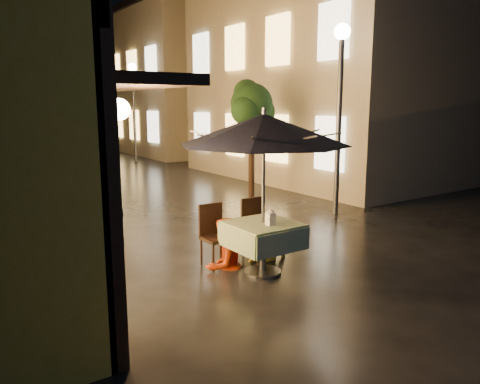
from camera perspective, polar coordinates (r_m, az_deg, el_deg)
ground at (r=7.71m, az=6.62°, el=-8.37°), size 90.00×90.00×0.00m
east_building_near at (r=17.19m, az=11.61°, el=13.47°), size 7.30×9.30×6.80m
east_building_far at (r=26.52m, az=-7.01°, el=13.08°), size 7.30×10.30×7.30m
street_tree at (r=12.33m, az=1.47°, el=10.27°), size 1.43×1.20×3.15m
streetlamp_near at (r=10.82m, az=12.12°, el=12.62°), size 0.36×0.36×4.23m
streetlamp_far at (r=20.98m, az=-12.89°, el=11.53°), size 0.36×0.36×4.23m
cafe_table at (r=6.98m, az=2.81°, el=-5.30°), size 0.99×0.99×0.78m
patio_umbrella at (r=6.72m, az=2.93°, el=7.61°), size 2.49×2.49×2.46m
cafe_chair_left at (r=7.36m, az=-3.18°, el=-4.85°), size 0.42×0.42×0.97m
cafe_chair_right at (r=7.79m, az=1.86°, el=-3.96°), size 0.42×0.42×0.97m
table_lantern at (r=6.76m, az=3.72°, el=-2.93°), size 0.16×0.16×0.25m
person_orange at (r=7.20m, az=-2.02°, el=-3.38°), size 0.87×0.76×1.51m
person_yellow at (r=7.62m, az=3.25°, el=-3.16°), size 0.95×0.63×1.37m
bicycle_0 at (r=9.48m, az=-18.85°, el=-2.36°), size 1.82×0.80×0.93m
bicycle_1 at (r=10.18m, az=-20.12°, el=-1.28°), size 1.74×0.64×1.03m
bicycle_2 at (r=10.83m, az=-21.19°, el=-0.90°), size 1.89×1.16×0.94m
bicycle_3 at (r=12.07m, az=-22.55°, el=0.43°), size 1.84×0.94×1.06m
bicycle_4 at (r=12.77m, az=-24.76°, el=0.54°), size 1.89×0.90×0.96m
bicycle_5 at (r=14.92m, az=-25.61°, el=1.83°), size 1.62×0.49×0.97m
bicycle_6 at (r=15.17m, az=-24.41°, el=1.79°), size 1.67×0.96×0.83m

